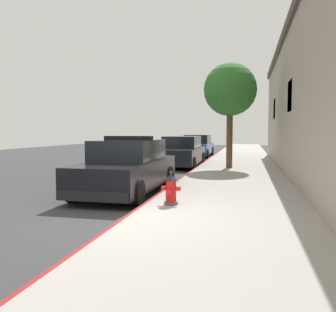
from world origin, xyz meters
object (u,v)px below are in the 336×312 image
object	(u,v)px
parked_car_dark_far	(198,146)
street_tree	(230,90)
parked_car_silver_ahead	(182,152)
fire_hydrant	(171,189)
police_cruiser	(128,168)

from	to	relation	value
parked_car_dark_far	street_tree	bearing A→B (deg)	-72.79
parked_car_silver_ahead	parked_car_dark_far	bearing A→B (deg)	91.56
parked_car_silver_ahead	street_tree	world-z (taller)	street_tree
fire_hydrant	police_cruiser	bearing A→B (deg)	130.50
police_cruiser	fire_hydrant	size ratio (longest dim) A/B	6.37
police_cruiser	parked_car_dark_far	size ratio (longest dim) A/B	1.00
police_cruiser	fire_hydrant	bearing A→B (deg)	-49.50
fire_hydrant	street_tree	distance (m)	9.06
police_cruiser	parked_car_silver_ahead	xyz separation A→B (m)	(0.12, 7.96, -0.00)
police_cruiser	street_tree	size ratio (longest dim) A/B	1.02
parked_car_dark_far	fire_hydrant	size ratio (longest dim) A/B	6.37
parked_car_dark_far	fire_hydrant	xyz separation A→B (m)	(1.84, -17.19, -0.24)
parked_car_silver_ahead	fire_hydrant	size ratio (longest dim) A/B	6.37
parked_car_dark_far	police_cruiser	bearing A→B (deg)	-89.71
police_cruiser	street_tree	bearing A→B (deg)	67.54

